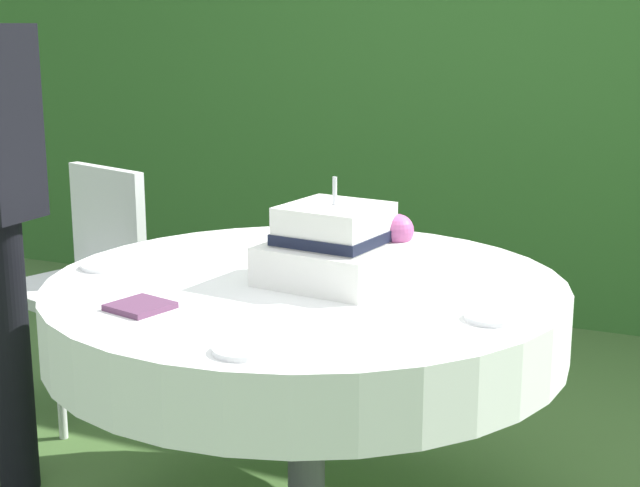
# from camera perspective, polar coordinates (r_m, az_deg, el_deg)

# --- Properties ---
(foliage_hedge) EXTENTS (5.96, 0.66, 2.79)m
(foliage_hedge) POSITION_cam_1_polar(r_m,az_deg,el_deg) (4.80, 12.27, 12.83)
(foliage_hedge) COLOR #336628
(foliage_hedge) RESTS_ON ground_plane
(cake_table) EXTENTS (1.36, 1.36, 0.74)m
(cake_table) POSITION_cam_1_polar(r_m,az_deg,el_deg) (2.51, -0.86, -4.26)
(cake_table) COLOR #4C4C51
(cake_table) RESTS_ON ground_plane
(wedding_cake) EXTENTS (0.36, 0.36, 0.28)m
(wedding_cake) POSITION_cam_1_polar(r_m,az_deg,el_deg) (2.46, 1.01, -0.21)
(wedding_cake) COLOR white
(wedding_cake) RESTS_ON cake_table
(serving_plate_near) EXTENTS (0.13, 0.13, 0.01)m
(serving_plate_near) POSITION_cam_1_polar(r_m,az_deg,el_deg) (2.20, 10.31, -4.39)
(serving_plate_near) COLOR white
(serving_plate_near) RESTS_ON cake_table
(serving_plate_far) EXTENTS (0.13, 0.13, 0.01)m
(serving_plate_far) POSITION_cam_1_polar(r_m,az_deg,el_deg) (1.96, -4.61, -6.36)
(serving_plate_far) COLOR white
(serving_plate_far) RESTS_ON cake_table
(serving_plate_left) EXTENTS (0.14, 0.14, 0.01)m
(serving_plate_left) POSITION_cam_1_polar(r_m,az_deg,el_deg) (2.67, -12.70, -1.31)
(serving_plate_left) COLOR white
(serving_plate_left) RESTS_ON cake_table
(napkin_stack) EXTENTS (0.15, 0.15, 0.01)m
(napkin_stack) POSITION_cam_1_polar(r_m,az_deg,el_deg) (2.28, -10.75, -3.73)
(napkin_stack) COLOR #603856
(napkin_stack) RESTS_ON cake_table
(garden_chair) EXTENTS (0.50, 0.50, 0.89)m
(garden_chair) POSITION_cam_1_polar(r_m,az_deg,el_deg) (3.54, -13.83, -1.33)
(garden_chair) COLOR white
(garden_chair) RESTS_ON ground_plane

